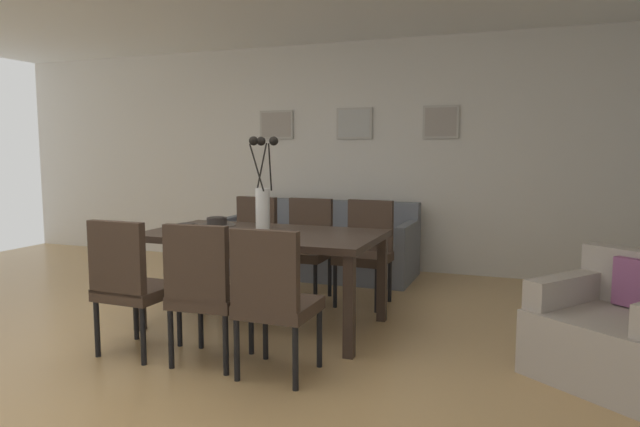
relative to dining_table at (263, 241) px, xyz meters
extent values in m
plane|color=tan|center=(-0.28, -0.80, -0.67)|extent=(9.00, 9.00, 0.00)
cube|color=silver|center=(-0.28, 2.45, 0.63)|extent=(9.00, 0.10, 2.60)
cube|color=#33261E|center=(0.00, 0.00, 0.05)|extent=(1.80, 0.99, 0.05)
cube|color=#33261E|center=(0.84, 0.44, -0.32)|extent=(0.07, 0.07, 0.69)
cube|color=#33261E|center=(-0.84, 0.44, -0.32)|extent=(0.07, 0.07, 0.69)
cube|color=#33261E|center=(0.84, -0.44, -0.32)|extent=(0.07, 0.07, 0.69)
cube|color=#33261E|center=(-0.84, -0.44, -0.32)|extent=(0.07, 0.07, 0.69)
cube|color=#3D2D23|center=(-0.54, -0.82, -0.25)|extent=(0.45, 0.45, 0.08)
cube|color=#3D2D23|center=(-0.54, -1.01, 0.01)|extent=(0.42, 0.07, 0.48)
cylinder|color=black|center=(-0.34, -0.64, -0.48)|extent=(0.04, 0.04, 0.38)
cylinder|color=black|center=(-0.72, -0.63, -0.48)|extent=(0.04, 0.04, 0.38)
cylinder|color=black|center=(-0.35, -1.02, -0.48)|extent=(0.04, 0.04, 0.38)
cylinder|color=black|center=(-0.73, -1.01, -0.48)|extent=(0.04, 0.04, 0.38)
cube|color=#3D2D23|center=(-0.57, 0.80, -0.25)|extent=(0.47, 0.47, 0.08)
cube|color=#3D2D23|center=(-0.55, 0.99, 0.01)|extent=(0.42, 0.09, 0.48)
cylinder|color=black|center=(-0.77, 0.62, -0.48)|extent=(0.04, 0.04, 0.38)
cylinder|color=black|center=(-0.39, 0.60, -0.48)|extent=(0.04, 0.04, 0.38)
cylinder|color=black|center=(-0.74, 1.00, -0.48)|extent=(0.04, 0.04, 0.38)
cylinder|color=black|center=(-0.36, 0.98, -0.48)|extent=(0.04, 0.04, 0.38)
cube|color=#3D2D23|center=(0.02, -0.80, -0.25)|extent=(0.47, 0.47, 0.08)
cube|color=#3D2D23|center=(0.03, -0.99, 0.01)|extent=(0.42, 0.09, 0.48)
cylinder|color=black|center=(0.20, -0.60, -0.48)|extent=(0.04, 0.04, 0.38)
cylinder|color=black|center=(-0.18, -0.62, -0.48)|extent=(0.04, 0.04, 0.38)
cylinder|color=black|center=(0.22, -0.98, -0.48)|extent=(0.04, 0.04, 0.38)
cylinder|color=black|center=(-0.16, -1.00, -0.48)|extent=(0.04, 0.04, 0.38)
cube|color=#3D2D23|center=(0.00, 0.83, -0.25)|extent=(0.44, 0.44, 0.08)
cube|color=#3D2D23|center=(0.00, 1.02, 0.01)|extent=(0.42, 0.06, 0.48)
cylinder|color=black|center=(-0.19, 0.63, -0.48)|extent=(0.04, 0.04, 0.38)
cylinder|color=black|center=(0.19, 0.64, -0.48)|extent=(0.04, 0.04, 0.38)
cylinder|color=black|center=(-0.19, 1.01, -0.48)|extent=(0.04, 0.04, 0.38)
cylinder|color=black|center=(0.19, 1.02, -0.48)|extent=(0.04, 0.04, 0.38)
cube|color=#3D2D23|center=(0.52, -0.84, -0.25)|extent=(0.44, 0.44, 0.08)
cube|color=#3D2D23|center=(0.52, -1.03, 0.01)|extent=(0.42, 0.06, 0.48)
cylinder|color=black|center=(0.71, -0.66, -0.48)|extent=(0.04, 0.04, 0.38)
cylinder|color=black|center=(0.33, -0.65, -0.48)|extent=(0.04, 0.04, 0.38)
cylinder|color=black|center=(0.71, -1.04, -0.48)|extent=(0.04, 0.04, 0.38)
cylinder|color=black|center=(0.33, -1.03, -0.48)|extent=(0.04, 0.04, 0.38)
cube|color=#3D2D23|center=(0.56, 0.85, -0.25)|extent=(0.46, 0.46, 0.08)
cube|color=#3D2D23|center=(0.57, 1.04, 0.01)|extent=(0.42, 0.08, 0.48)
cylinder|color=black|center=(0.36, 0.67, -0.48)|extent=(0.04, 0.04, 0.38)
cylinder|color=black|center=(0.74, 0.65, -0.48)|extent=(0.04, 0.04, 0.38)
cylinder|color=black|center=(0.38, 1.05, -0.48)|extent=(0.04, 0.04, 0.38)
cylinder|color=black|center=(0.76, 1.03, -0.48)|extent=(0.04, 0.04, 0.38)
cylinder|color=white|center=(0.00, 0.00, 0.24)|extent=(0.11, 0.11, 0.34)
cylinder|color=black|center=(0.06, 0.02, 0.57)|extent=(0.05, 0.12, 0.37)
sphere|color=black|center=(0.09, 0.03, 0.77)|extent=(0.07, 0.07, 0.07)
cylinder|color=black|center=(-0.03, 0.05, 0.57)|extent=(0.08, 0.05, 0.38)
sphere|color=black|center=(-0.05, 0.08, 0.77)|extent=(0.07, 0.07, 0.07)
cylinder|color=black|center=(-0.02, -0.06, 0.57)|extent=(0.15, 0.06, 0.36)
sphere|color=black|center=(-0.03, -0.09, 0.77)|extent=(0.07, 0.07, 0.07)
cylinder|color=#4C4742|center=(-0.54, -0.22, 0.08)|extent=(0.32, 0.32, 0.01)
cylinder|color=#2D2826|center=(-0.54, -0.22, 0.11)|extent=(0.17, 0.17, 0.06)
cylinder|color=black|center=(-0.54, -0.22, 0.12)|extent=(0.13, 0.13, 0.04)
cylinder|color=#4C4742|center=(-0.54, 0.22, 0.08)|extent=(0.32, 0.32, 0.01)
cylinder|color=#2D2826|center=(-0.54, 0.22, 0.11)|extent=(0.17, 0.17, 0.06)
cylinder|color=black|center=(-0.54, 0.22, 0.12)|extent=(0.13, 0.13, 0.04)
cube|color=slate|center=(-0.24, 1.85, -0.46)|extent=(2.09, 0.84, 0.42)
cube|color=slate|center=(-0.24, 2.19, -0.06)|extent=(2.09, 0.16, 0.38)
cube|color=slate|center=(0.76, 1.85, -0.15)|extent=(0.10, 0.84, 0.20)
cube|color=slate|center=(-1.23, 1.85, -0.15)|extent=(0.10, 0.84, 0.20)
cube|color=#ADA399|center=(2.44, -0.23, -0.47)|extent=(1.12, 1.12, 0.40)
cube|color=#ADA399|center=(2.17, -0.05, -0.18)|extent=(0.52, 0.63, 0.18)
cube|color=#8C4C7A|center=(2.57, -0.06, -0.11)|extent=(0.29, 0.24, 0.30)
cube|color=#B2ADA3|center=(-0.98, 2.39, 1.01)|extent=(0.43, 0.02, 0.34)
cube|color=#9E9389|center=(-0.98, 2.37, 1.01)|extent=(0.38, 0.01, 0.29)
cube|color=#B2ADA3|center=(0.00, 2.39, 1.01)|extent=(0.42, 0.02, 0.36)
cube|color=#B2B2AD|center=(0.00, 2.37, 1.01)|extent=(0.37, 0.01, 0.31)
cube|color=#B2ADA3|center=(0.98, 2.39, 1.01)|extent=(0.39, 0.02, 0.36)
cube|color=#9E9389|center=(0.98, 2.37, 1.01)|extent=(0.34, 0.01, 0.31)
camera|label=1|loc=(1.93, -3.90, 0.71)|focal=31.77mm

